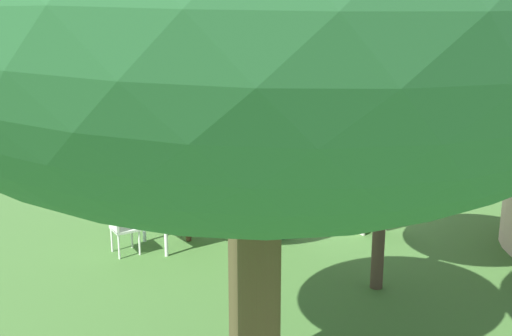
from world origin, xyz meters
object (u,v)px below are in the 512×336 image
Objects in this scene: zebra_nearest_camera at (206,158)px; zebra_by_umbrella at (341,149)px; standing_watcher at (323,131)px; acacia_tree_right_background at (238,81)px; shade_umbrella at (185,93)px; guest_behind_table at (284,186)px; patio_chair_west_end at (250,203)px; striped_lounge_chair at (367,217)px; acacia_tree_behind_hut at (388,65)px; guest_beside_umbrella at (286,176)px; patio_chair_near_lawn at (120,225)px; patio_dining_table at (188,206)px.

zebra_nearest_camera is 3.22m from zebra_by_umbrella.
acacia_tree_right_background reaches higher than standing_watcher.
shade_umbrella is at bearing 104.86° from standing_watcher.
guest_behind_table is 2.70m from zebra_nearest_camera.
standing_watcher is at bearing -50.96° from patio_chair_west_end.
striped_lounge_chair is 4.00m from acacia_tree_behind_hut.
striped_lounge_chair is (-3.23, 0.99, -2.43)m from shade_umbrella.
guest_beside_umbrella is 0.39× the size of acacia_tree_behind_hut.
patio_chair_near_lawn is 1.00× the size of patio_chair_west_end.
acacia_tree_right_background is (2.70, 3.75, 2.39)m from guest_behind_table.
patio_dining_table is at bearing 111.32° from zebra_nearest_camera.
guest_behind_table is at bearing 128.50° from guest_beside_umbrella.
patio_chair_west_end is 0.51× the size of zebra_nearest_camera.
standing_watcher reaches higher than guest_behind_table.
patio_chair_near_lawn is 5.16m from acacia_tree_behind_hut.
patio_chair_near_lawn is 0.21× the size of acacia_tree_right_background.
patio_dining_table is 0.39× the size of acacia_tree_behind_hut.
shade_umbrella reaches higher than guest_behind_table.
shade_umbrella is at bearing 158.64° from striped_lounge_chair.
zebra_by_umbrella is at bearing -65.53° from patio_chair_west_end.
standing_watcher is 4.59m from striped_lounge_chair.
standing_watcher reaches higher than patio_chair_west_end.
patio_chair_near_lawn is at bearing 164.19° from striped_lounge_chair.
patio_chair_west_end is at bearing -117.92° from acacia_tree_right_background.
striped_lounge_chair is (-3.23, 0.99, -0.40)m from patio_dining_table.
patio_dining_table is at bearing -24.18° from zebra_by_umbrella.
guest_behind_table is at bearing -5.11° from zebra_by_umbrella.
guest_beside_umbrella is at bearing -10.11° from zebra_by_umbrella.
zebra_by_umbrella reaches higher than patio_chair_west_end.
acacia_tree_right_background reaches higher than guest_behind_table.
zebra_nearest_camera is at bearing -120.70° from patio_dining_table.
zebra_nearest_camera is at bearing -51.86° from zebra_by_umbrella.
striped_lounge_chair is at bearing 162.91° from shade_umbrella.
acacia_tree_behind_hut reaches higher than zebra_by_umbrella.
guest_beside_umbrella is at bearing -125.30° from acacia_tree_right_background.
shade_umbrella is 4.59m from acacia_tree_right_background.
acacia_tree_right_background is (5.47, 5.96, 2.43)m from zebra_by_umbrella.
zebra_by_umbrella is 5.85m from acacia_tree_behind_hut.
guest_behind_table is 3.41m from acacia_tree_behind_hut.
patio_dining_table is at bearing 90.00° from patio_chair_west_end.
acacia_tree_right_background is at bearing 123.57° from standing_watcher.
acacia_tree_behind_hut is (-0.54, 3.17, 2.80)m from patio_chair_west_end.
zebra_nearest_camera is at bearing 89.48° from standing_watcher.
acacia_tree_behind_hut is at bearing 148.84° from zebra_nearest_camera.
shade_umbrella is at bearing -62.06° from guest_behind_table.
acacia_tree_behind_hut reaches higher than patio_chair_west_end.
standing_watcher reaches higher than striped_lounge_chair.
shade_umbrella reaches higher than guest_beside_umbrella.
patio_dining_table is at bearing 70.87° from guest_beside_umbrella.
acacia_tree_behind_hut is at bearing 54.68° from guest_behind_table.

